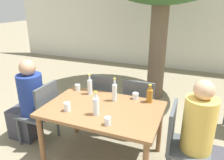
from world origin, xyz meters
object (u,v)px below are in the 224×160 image
dining_table_front (103,114)px  drinking_glass_1 (135,96)px  patio_chair_1 (181,141)px  water_bottle_1 (115,92)px  patio_chair_3 (140,104)px  person_seated_0 (28,105)px  patio_chair_0 (42,110)px  patio_chair_2 (105,98)px  person_seated_1 (205,143)px  water_bottle_0 (90,87)px  drinking_glass_2 (67,107)px  drinking_glass_0 (108,121)px  amber_bottle_3 (150,95)px  water_bottle_2 (96,106)px  drinking_glass_3 (78,87)px

dining_table_front → drinking_glass_1: drinking_glass_1 is taller
patio_chair_1 → water_bottle_1: bearing=75.1°
patio_chair_3 → person_seated_0: bearing=25.6°
person_seated_0 → water_bottle_1: bearing=100.7°
patio_chair_0 → dining_table_front: bearing=90.0°
dining_table_front → patio_chair_1: size_ratio=1.54×
patio_chair_2 → person_seated_1: person_seated_1 is taller
water_bottle_0 → drinking_glass_2: size_ratio=2.75×
person_seated_1 → water_bottle_0: person_seated_1 is taller
patio_chair_0 → drinking_glass_0: bearing=73.9°
dining_table_front → water_bottle_1: 0.31m
amber_bottle_3 → drinking_glass_0: (-0.28, -0.68, -0.05)m
patio_chair_0 → patio_chair_1: 1.85m
dining_table_front → patio_chair_3: (0.28, 0.69, -0.14)m
drinking_glass_0 → drinking_glass_1: 0.72m
patio_chair_1 → patio_chair_3: size_ratio=1.00×
water_bottle_2 → drinking_glass_3: water_bottle_2 is taller
patio_chair_0 → water_bottle_1: size_ratio=2.93×
patio_chair_1 → drinking_glass_1: patio_chair_1 is taller
water_bottle_1 → water_bottle_2: (-0.06, -0.41, -0.01)m
patio_chair_2 → water_bottle_2: (0.28, -0.87, 0.33)m
water_bottle_2 → drinking_glass_0: size_ratio=3.22×
drinking_glass_2 → drinking_glass_0: bearing=-10.7°
person_seated_0 → drinking_glass_0: 1.42m
patio_chair_1 → person_seated_0: bearing=90.0°
patio_chair_3 → water_bottle_1: bearing=64.8°
amber_bottle_3 → drinking_glass_3: 1.03m
drinking_glass_0 → drinking_glass_1: bearing=82.8°
patio_chair_2 → drinking_glass_0: 1.15m
person_seated_0 → water_bottle_0: person_seated_0 is taller
person_seated_1 → water_bottle_1: person_seated_1 is taller
patio_chair_0 → water_bottle_0: water_bottle_0 is taller
water_bottle_0 → drinking_glass_2: (-0.02, -0.52, -0.06)m
patio_chair_2 → water_bottle_2: bearing=107.7°
patio_chair_2 → drinking_glass_0: patio_chair_2 is taller
amber_bottle_3 → patio_chair_0: bearing=-165.8°
person_seated_1 → person_seated_0: bearing=90.0°
drinking_glass_0 → drinking_glass_2: 0.56m
person_seated_1 → patio_chair_3: bearing=52.0°
patio_chair_2 → person_seated_1: (1.44, -0.69, 0.04)m
dining_table_front → patio_chair_1: 0.94m
dining_table_front → amber_bottle_3: (0.48, 0.36, 0.17)m
patio_chair_1 → water_bottle_2: 1.00m
dining_table_front → person_seated_1: 1.17m
person_seated_1 → drinking_glass_1: size_ratio=14.90×
patio_chair_1 → drinking_glass_2: size_ratio=8.71×
water_bottle_1 → amber_bottle_3: 0.44m
amber_bottle_3 → drinking_glass_1: (-0.19, 0.03, -0.05)m
patio_chair_0 → drinking_glass_3: size_ratio=10.43×
patio_chair_1 → person_seated_0: 2.09m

